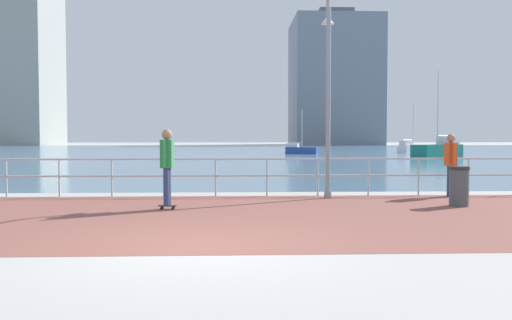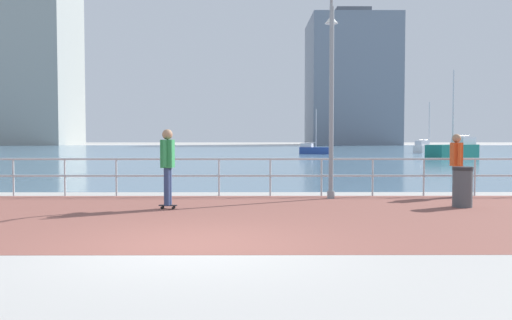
% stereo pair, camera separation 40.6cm
% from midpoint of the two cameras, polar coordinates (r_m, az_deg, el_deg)
% --- Properties ---
extents(ground, '(220.00, 220.00, 0.00)m').
position_cam_midpoint_polar(ground, '(47.85, -1.18, 0.56)').
color(ground, '#ADAAA5').
extents(brick_paving, '(28.00, 7.26, 0.01)m').
position_cam_midpoint_polar(brick_paving, '(10.94, -4.15, -5.98)').
color(brick_paving, brown).
rests_on(brick_paving, ground).
extents(harbor_water, '(180.00, 88.00, 0.00)m').
position_cam_midpoint_polar(harbor_water, '(59.45, -1.01, 0.94)').
color(harbor_water, slate).
rests_on(harbor_water, ground).
extents(waterfront_railing, '(25.25, 0.06, 1.04)m').
position_cam_midpoint_polar(waterfront_railing, '(14.47, -3.20, -1.05)').
color(waterfront_railing, '#B2BCC1').
rests_on(waterfront_railing, ground).
extents(lamppost, '(0.36, 0.82, 5.57)m').
position_cam_midpoint_polar(lamppost, '(14.24, 8.92, 8.38)').
color(lamppost, gray).
rests_on(lamppost, ground).
extents(skateboarder, '(0.41, 0.56, 1.79)m').
position_cam_midpoint_polar(skateboarder, '(11.95, -8.52, -0.10)').
color(skateboarder, black).
rests_on(skateboarder, ground).
extents(bystander, '(0.25, 0.55, 1.69)m').
position_cam_midpoint_polar(bystander, '(15.17, 21.45, 0.00)').
color(bystander, '#384C7A').
rests_on(bystander, ground).
extents(trash_bin, '(0.46, 0.46, 0.93)m').
position_cam_midpoint_polar(trash_bin, '(13.13, 22.14, -2.69)').
color(trash_bin, '#474C51').
rests_on(trash_bin, ground).
extents(sailboat_white, '(3.66, 3.08, 5.18)m').
position_cam_midpoint_polar(sailboat_white, '(56.43, 18.21, 1.23)').
color(sailboat_white, white).
rests_on(sailboat_white, ground).
extents(sailboat_yellow, '(3.14, 2.09, 4.25)m').
position_cam_midpoint_polar(sailboat_yellow, '(50.44, 6.58, 1.10)').
color(sailboat_yellow, '#284799').
rests_on(sailboat_yellow, ground).
extents(sailboat_navy, '(4.77, 3.95, 6.71)m').
position_cam_midpoint_polar(sailboat_navy, '(43.44, 20.76, 1.05)').
color(sailboat_navy, '#197266').
rests_on(sailboat_navy, ground).
extents(tower_concrete, '(17.37, 17.67, 27.67)m').
position_cam_midpoint_polar(tower_concrete, '(112.71, 10.25, 8.25)').
color(tower_concrete, slate).
rests_on(tower_concrete, ground).
extents(tower_slate, '(17.12, 16.23, 38.69)m').
position_cam_midpoint_polar(tower_slate, '(118.17, -23.07, 10.52)').
color(tower_slate, '#939993').
rests_on(tower_slate, ground).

